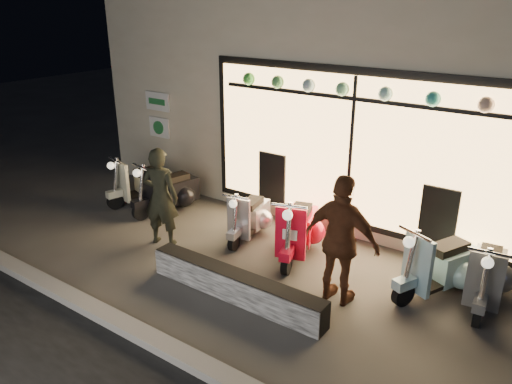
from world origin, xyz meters
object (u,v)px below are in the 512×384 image
graffiti_barrier (236,286)px  scooter_silver (251,215)px  scooter_red (299,228)px  woman (342,241)px  man (161,197)px

graffiti_barrier → scooter_silver: bearing=119.8°
scooter_red → woman: 1.56m
woman → graffiti_barrier: bearing=35.4°
scooter_silver → woman: size_ratio=0.70×
scooter_red → woman: bearing=-55.3°
scooter_silver → man: man is taller
graffiti_barrier → scooter_red: bearing=90.2°
graffiti_barrier → scooter_red: scooter_red is taller
graffiti_barrier → man: bearing=162.7°
scooter_red → man: bearing=-169.5°
man → scooter_silver: bearing=-150.9°
scooter_silver → scooter_red: size_ratio=0.86×
man → woman: (3.17, 0.15, 0.07)m
graffiti_barrier → woman: (1.16, 0.77, 0.70)m
scooter_red → man: 2.30m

